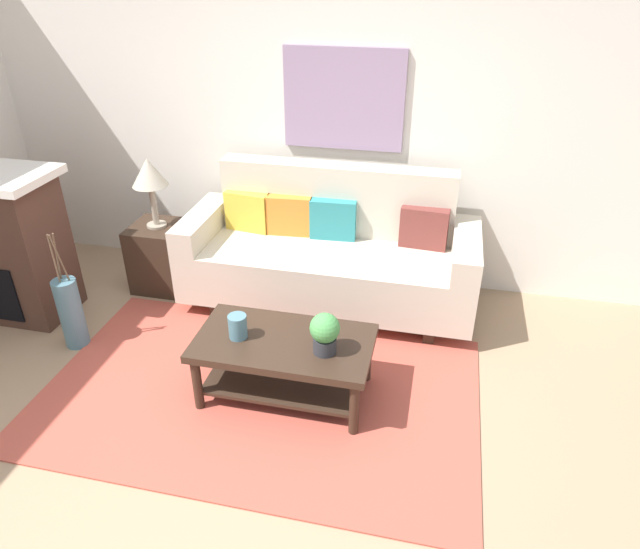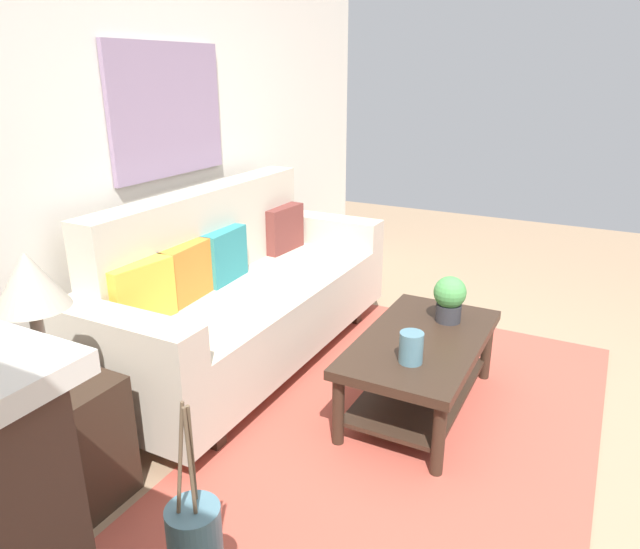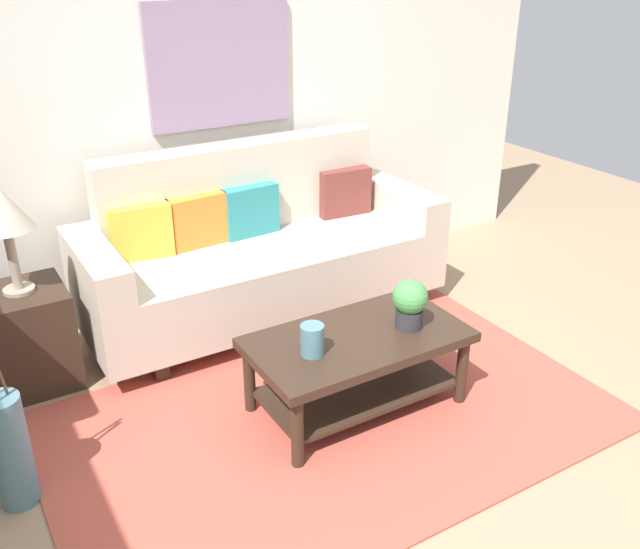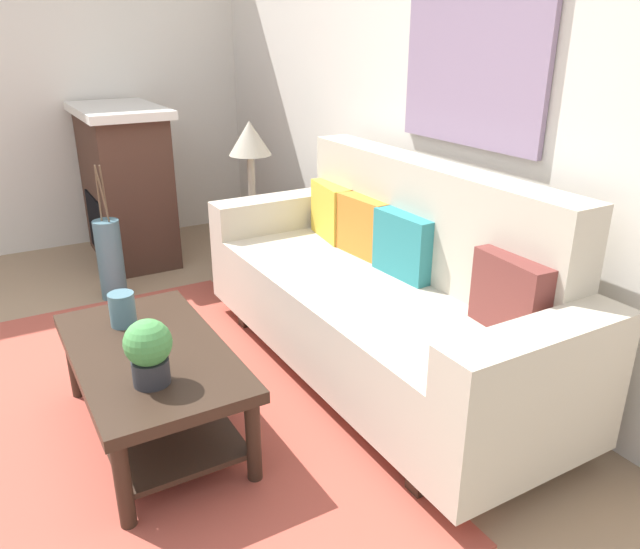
{
  "view_description": "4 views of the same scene",
  "coord_description": "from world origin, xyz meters",
  "px_view_note": "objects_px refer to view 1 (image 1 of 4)",
  "views": [
    {
      "loc": [
        1.01,
        -2.18,
        2.51
      ],
      "look_at": [
        0.23,
        1.27,
        0.49
      ],
      "focal_mm": 31.88,
      "sensor_mm": 36.0,
      "label": 1
    },
    {
      "loc": [
        -2.5,
        -0.25,
        1.76
      ],
      "look_at": [
        0.32,
        1.22,
        0.62
      ],
      "focal_mm": 32.32,
      "sensor_mm": 36.0,
      "label": 2
    },
    {
      "loc": [
        -1.55,
        -1.95,
        2.2
      ],
      "look_at": [
        0.28,
        1.08,
        0.52
      ],
      "focal_mm": 39.13,
      "sensor_mm": 36.0,
      "label": 3
    },
    {
      "loc": [
        2.5,
        0.02,
        1.68
      ],
      "look_at": [
        0.36,
        1.26,
        0.69
      ],
      "focal_mm": 34.52,
      "sensor_mm": 36.0,
      "label": 4
    }
  ],
  "objects_px": {
    "throw_pillow_orange": "(290,215)",
    "throw_pillow_teal": "(333,219)",
    "throw_pillow_maroon": "(424,228)",
    "tabletop_vase": "(238,327)",
    "coffee_table": "(284,355)",
    "side_table": "(162,256)",
    "framed_painting": "(343,100)",
    "couch": "(330,254)",
    "floor_vase": "(71,313)",
    "fireplace": "(0,244)",
    "throw_pillow_mustard": "(248,211)",
    "table_lamp": "(149,175)",
    "potted_plant_tabletop": "(325,332)"
  },
  "relations": [
    {
      "from": "throw_pillow_mustard",
      "to": "table_lamp",
      "type": "relative_size",
      "value": 0.63
    },
    {
      "from": "throw_pillow_mustard",
      "to": "throw_pillow_orange",
      "type": "xyz_separation_m",
      "value": [
        0.35,
        0.0,
        0.0
      ]
    },
    {
      "from": "throw_pillow_teal",
      "to": "framed_painting",
      "type": "relative_size",
      "value": 0.38
    },
    {
      "from": "fireplace",
      "to": "coffee_table",
      "type": "bearing_deg",
      "value": -11.83
    },
    {
      "from": "couch",
      "to": "table_lamp",
      "type": "distance_m",
      "value": 1.54
    },
    {
      "from": "throw_pillow_maroon",
      "to": "tabletop_vase",
      "type": "xyz_separation_m",
      "value": [
        -1.03,
        -1.33,
        -0.17
      ]
    },
    {
      "from": "couch",
      "to": "floor_vase",
      "type": "distance_m",
      "value": 1.95
    },
    {
      "from": "throw_pillow_mustard",
      "to": "side_table",
      "type": "xyz_separation_m",
      "value": [
        -0.72,
        -0.19,
        -0.4
      ]
    },
    {
      "from": "tabletop_vase",
      "to": "throw_pillow_maroon",
      "type": "bearing_deg",
      "value": 52.15
    },
    {
      "from": "coffee_table",
      "to": "table_lamp",
      "type": "height_order",
      "value": "table_lamp"
    },
    {
      "from": "fireplace",
      "to": "floor_vase",
      "type": "bearing_deg",
      "value": -23.12
    },
    {
      "from": "throw_pillow_orange",
      "to": "throw_pillow_teal",
      "type": "relative_size",
      "value": 1.0
    },
    {
      "from": "couch",
      "to": "throw_pillow_mustard",
      "type": "height_order",
      "value": "couch"
    },
    {
      "from": "couch",
      "to": "floor_vase",
      "type": "xyz_separation_m",
      "value": [
        -1.67,
        -0.99,
        -0.16
      ]
    },
    {
      "from": "tabletop_vase",
      "to": "floor_vase",
      "type": "bearing_deg",
      "value": 170.98
    },
    {
      "from": "throw_pillow_orange",
      "to": "potted_plant_tabletop",
      "type": "relative_size",
      "value": 1.37
    },
    {
      "from": "throw_pillow_orange",
      "to": "tabletop_vase",
      "type": "distance_m",
      "value": 1.34
    },
    {
      "from": "floor_vase",
      "to": "framed_painting",
      "type": "relative_size",
      "value": 0.57
    },
    {
      "from": "table_lamp",
      "to": "throw_pillow_orange",
      "type": "bearing_deg",
      "value": 9.93
    },
    {
      "from": "side_table",
      "to": "fireplace",
      "type": "height_order",
      "value": "fireplace"
    },
    {
      "from": "side_table",
      "to": "fireplace",
      "type": "xyz_separation_m",
      "value": [
        -0.98,
        -0.61,
        0.31
      ]
    },
    {
      "from": "coffee_table",
      "to": "couch",
      "type": "bearing_deg",
      "value": 87.96
    },
    {
      "from": "table_lamp",
      "to": "couch",
      "type": "bearing_deg",
      "value": 2.53
    },
    {
      "from": "throw_pillow_maroon",
      "to": "coffee_table",
      "type": "relative_size",
      "value": 0.33
    },
    {
      "from": "framed_painting",
      "to": "couch",
      "type": "bearing_deg",
      "value": -90.0
    },
    {
      "from": "throw_pillow_orange",
      "to": "throw_pillow_maroon",
      "type": "relative_size",
      "value": 1.0
    },
    {
      "from": "coffee_table",
      "to": "framed_painting",
      "type": "relative_size",
      "value": 1.18
    },
    {
      "from": "couch",
      "to": "throw_pillow_maroon",
      "type": "distance_m",
      "value": 0.76
    },
    {
      "from": "floor_vase",
      "to": "framed_painting",
      "type": "xyz_separation_m",
      "value": [
        1.67,
        1.45,
        1.26
      ]
    },
    {
      "from": "throw_pillow_mustard",
      "to": "table_lamp",
      "type": "height_order",
      "value": "table_lamp"
    },
    {
      "from": "table_lamp",
      "to": "tabletop_vase",
      "type": "bearing_deg",
      "value": -45.81
    },
    {
      "from": "throw_pillow_teal",
      "to": "tabletop_vase",
      "type": "relative_size",
      "value": 2.33
    },
    {
      "from": "throw_pillow_mustard",
      "to": "coffee_table",
      "type": "bearing_deg",
      "value": -62.79
    },
    {
      "from": "framed_painting",
      "to": "throw_pillow_teal",
      "type": "bearing_deg",
      "value": -90.0
    },
    {
      "from": "throw_pillow_maroon",
      "to": "floor_vase",
      "type": "bearing_deg",
      "value": -154.97
    },
    {
      "from": "table_lamp",
      "to": "fireplace",
      "type": "relative_size",
      "value": 0.49
    },
    {
      "from": "throw_pillow_orange",
      "to": "floor_vase",
      "type": "distance_m",
      "value": 1.78
    },
    {
      "from": "throw_pillow_mustard",
      "to": "side_table",
      "type": "relative_size",
      "value": 0.64
    },
    {
      "from": "throw_pillow_maroon",
      "to": "side_table",
      "type": "height_order",
      "value": "throw_pillow_maroon"
    },
    {
      "from": "coffee_table",
      "to": "framed_painting",
      "type": "bearing_deg",
      "value": 88.54
    },
    {
      "from": "couch",
      "to": "framed_painting",
      "type": "xyz_separation_m",
      "value": [
        0.0,
        0.47,
        1.1
      ]
    },
    {
      "from": "potted_plant_tabletop",
      "to": "side_table",
      "type": "xyz_separation_m",
      "value": [
        -1.66,
        1.17,
        -0.29
      ]
    },
    {
      "from": "floor_vase",
      "to": "couch",
      "type": "bearing_deg",
      "value": 30.51
    },
    {
      "from": "couch",
      "to": "potted_plant_tabletop",
      "type": "bearing_deg",
      "value": -79.41
    },
    {
      "from": "throw_pillow_orange",
      "to": "side_table",
      "type": "xyz_separation_m",
      "value": [
        -1.08,
        -0.19,
        -0.4
      ]
    },
    {
      "from": "fireplace",
      "to": "framed_painting",
      "type": "distance_m",
      "value": 2.83
    },
    {
      "from": "table_lamp",
      "to": "potted_plant_tabletop",
      "type": "bearing_deg",
      "value": -35.08
    },
    {
      "from": "throw_pillow_mustard",
      "to": "throw_pillow_maroon",
      "type": "bearing_deg",
      "value": 0.0
    },
    {
      "from": "coffee_table",
      "to": "framed_painting",
      "type": "height_order",
      "value": "framed_painting"
    },
    {
      "from": "throw_pillow_maroon",
      "to": "potted_plant_tabletop",
      "type": "xyz_separation_m",
      "value": [
        -0.48,
        -1.35,
        -0.11
      ]
    }
  ]
}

